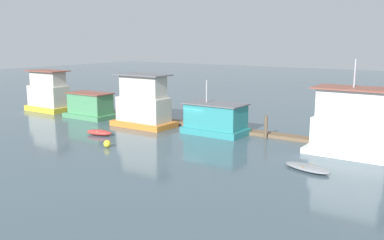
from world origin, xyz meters
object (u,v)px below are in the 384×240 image
at_px(houseboat_yellow, 49,93).
at_px(houseboat_orange, 143,104).
at_px(houseboat_white, 352,124).
at_px(dinghy_grey, 307,168).
at_px(houseboat_teal, 215,119).
at_px(buoy_yellow, 107,144).
at_px(dinghy_red, 99,132).
at_px(houseboat_green, 90,106).
at_px(mooring_post_near_right, 266,127).

xyz_separation_m(houseboat_yellow, houseboat_orange, (16.47, -0.78, 0.08)).
height_order(houseboat_white, dinghy_grey, houseboat_white).
relative_size(houseboat_orange, houseboat_white, 0.86).
bearing_deg(houseboat_teal, houseboat_yellow, -179.27).
height_order(dinghy_grey, buoy_yellow, buoy_yellow).
xyz_separation_m(dinghy_red, buoy_yellow, (4.00, -2.90, 0.05)).
height_order(houseboat_green, buoy_yellow, houseboat_green).
height_order(houseboat_teal, dinghy_grey, houseboat_teal).
bearing_deg(houseboat_yellow, houseboat_orange, -2.73).
height_order(houseboat_teal, houseboat_white, houseboat_white).
relative_size(houseboat_orange, dinghy_grey, 1.71).
bearing_deg(mooring_post_near_right, dinghy_red, -150.01).
bearing_deg(houseboat_white, houseboat_orange, -177.77).
xyz_separation_m(dinghy_red, mooring_post_near_right, (13.56, 7.82, 0.78)).
bearing_deg(dinghy_red, houseboat_green, 142.06).
bearing_deg(houseboat_white, houseboat_yellow, -179.96).
bearing_deg(dinghy_red, houseboat_teal, 37.78).
relative_size(houseboat_orange, houseboat_teal, 1.08).
relative_size(houseboat_yellow, houseboat_orange, 0.92).
height_order(houseboat_teal, dinghy_red, houseboat_teal).
bearing_deg(dinghy_red, houseboat_orange, 83.60).
bearing_deg(houseboat_white, buoy_yellow, -151.70).
xyz_separation_m(houseboat_orange, houseboat_teal, (8.12, 1.10, -0.91)).
relative_size(houseboat_green, mooring_post_near_right, 2.83).
distance_m(houseboat_orange, buoy_yellow, 9.45).
xyz_separation_m(houseboat_orange, houseboat_white, (20.83, 0.81, 0.04)).
relative_size(houseboat_yellow, houseboat_white, 0.79).
bearing_deg(houseboat_green, houseboat_teal, 2.41).
distance_m(houseboat_white, dinghy_red, 22.53).
distance_m(houseboat_yellow, dinghy_red, 17.23).
distance_m(houseboat_green, dinghy_red, 9.97).
bearing_deg(mooring_post_near_right, houseboat_yellow, -177.38).
distance_m(dinghy_red, mooring_post_near_right, 15.67).
distance_m(houseboat_white, dinghy_grey, 6.68).
bearing_deg(dinghy_red, mooring_post_near_right, 29.99).
xyz_separation_m(houseboat_green, houseboat_teal, (16.58, 0.70, 0.08)).
relative_size(houseboat_green, dinghy_grey, 1.57).
distance_m(houseboat_white, mooring_post_near_right, 8.13).
bearing_deg(dinghy_grey, houseboat_orange, 164.64).
bearing_deg(buoy_yellow, houseboat_green, 142.72).
height_order(houseboat_yellow, buoy_yellow, houseboat_yellow).
height_order(houseboat_green, mooring_post_near_right, houseboat_green).
xyz_separation_m(houseboat_yellow, houseboat_white, (37.30, 0.03, 0.12)).
relative_size(houseboat_teal, mooring_post_near_right, 2.86).
bearing_deg(houseboat_green, mooring_post_near_right, 4.63).
bearing_deg(dinghy_red, buoy_yellow, -35.98).
relative_size(dinghy_grey, buoy_yellow, 6.00).
height_order(houseboat_white, buoy_yellow, houseboat_white).
height_order(mooring_post_near_right, buoy_yellow, mooring_post_near_right).
distance_m(houseboat_green, dinghy_grey, 28.56).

